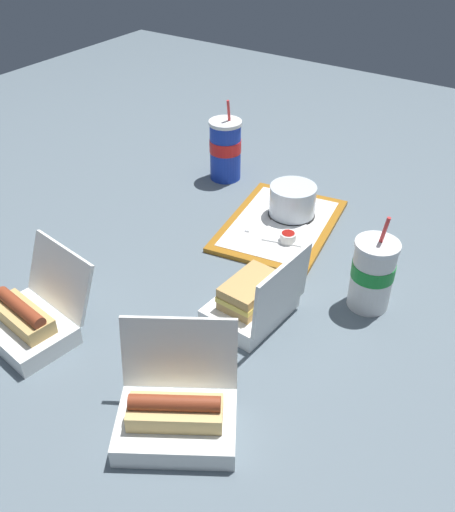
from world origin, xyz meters
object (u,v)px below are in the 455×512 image
ketchup_cup (288,237)px  soda_cup_back (372,274)px  food_tray (280,225)px  clamshell_hotdog_center (30,320)px  plastic_fork (253,221)px  cake_container (292,202)px  clamshell_hotdog_front (177,413)px  soda_cup_center (225,149)px  clamshell_sandwich_left (254,301)px

ketchup_cup → soda_cup_back: (-0.10, -0.25, 0.06)m
food_tray → clamshell_hotdog_center: size_ratio=1.93×
plastic_fork → soda_cup_back: size_ratio=0.50×
ketchup_cup → clamshell_hotdog_center: (-0.57, 0.27, 0.01)m
ketchup_cup → cake_container: bearing=24.5°
ketchup_cup → plastic_fork: ketchup_cup is taller
ketchup_cup → plastic_fork: size_ratio=0.36×
ketchup_cup → clamshell_hotdog_center: size_ratio=0.19×
food_tray → ketchup_cup: (-0.06, -0.06, 0.02)m
cake_container → clamshell_hotdog_front: clamshell_hotdog_front is taller
cake_container → clamshell_hotdog_center: 0.72m
ketchup_cup → clamshell_hotdog_front: size_ratio=0.15×
ketchup_cup → soda_cup_center: 0.40m
cake_container → clamshell_sandwich_left: (-0.39, -0.12, -0.01)m
ketchup_cup → soda_cup_center: bearing=57.0°
ketchup_cup → plastic_fork: bearing=75.1°
clamshell_hotdog_front → soda_cup_back: (0.49, -0.14, 0.04)m
cake_container → soda_cup_center: size_ratio=0.52×
clamshell_sandwich_left → soda_cup_back: soda_cup_back is taller
cake_container → soda_cup_back: bearing=-125.3°
clamshell_sandwich_left → soda_cup_back: bearing=-46.5°
plastic_fork → soda_cup_center: (0.18, 0.21, 0.08)m
cake_container → soda_cup_back: soda_cup_back is taller
soda_cup_back → soda_cup_center: bearing=61.7°
clamshell_hotdog_front → clamshell_hotdog_center: size_ratio=1.22×
clamshell_hotdog_front → clamshell_sandwich_left: size_ratio=1.36×
food_tray → soda_cup_back: size_ratio=1.85×
cake_container → ketchup_cup: (-0.12, -0.05, -0.03)m
food_tray → soda_cup_back: bearing=-117.9°
soda_cup_back → clamshell_sandwich_left: bearing=133.5°
ketchup_cup → clamshell_hotdog_center: bearing=154.4°
clamshell_sandwich_left → clamshell_hotdog_center: 0.45m
ketchup_cup → plastic_fork: 0.12m
food_tray → cake_container: size_ratio=3.30×
ketchup_cup → soda_cup_back: soda_cup_back is taller
clamshell_hotdog_front → ketchup_cup: bearing=11.0°
food_tray → clamshell_hotdog_front: 0.67m
ketchup_cup → clamshell_hotdog_front: bearing=-169.0°
soda_cup_center → plastic_fork: bearing=-130.8°
cake_container → plastic_fork: (-0.08, 0.07, -0.04)m
food_tray → clamshell_sandwich_left: (-0.34, -0.13, 0.04)m
clamshell_hotdog_center → clamshell_sandwich_left: bearing=-49.2°
food_tray → soda_cup_back: soda_cup_back is taller
ketchup_cup → soda_cup_center: (0.21, 0.33, 0.07)m
clamshell_hotdog_center → ketchup_cup: bearing=-25.6°
ketchup_cup → soda_cup_center: size_ratio=0.17×
cake_container → clamshell_hotdog_center: clamshell_hotdog_center is taller
food_tray → soda_cup_back: 0.36m
cake_container → soda_cup_center: soda_cup_center is taller
cake_container → soda_cup_back: 0.37m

